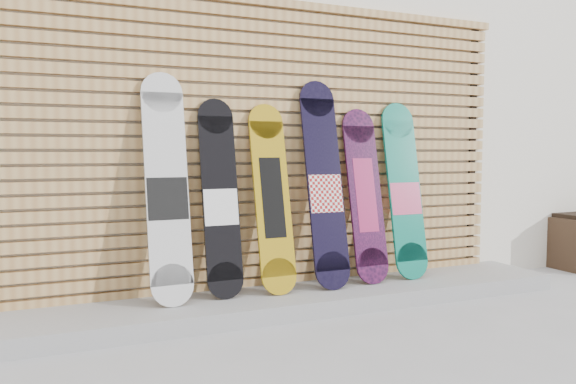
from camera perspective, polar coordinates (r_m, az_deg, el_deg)
name	(u,v)px	position (r m, az deg, el deg)	size (l,w,h in m)	color
ground	(344,334)	(3.66, 5.68, -14.18)	(80.00, 80.00, 0.00)	#9B9B9E
building	(240,98)	(6.92, -4.89, 9.53)	(12.00, 5.00, 3.60)	white
concrete_step	(280,301)	(4.16, -0.80, -11.01)	(4.60, 0.70, 0.12)	gray
slat_wall	(265,144)	(4.29, -2.32, 4.93)	(4.26, 0.08, 2.29)	#B2834A
snowboard_0	(167,189)	(3.88, -12.19, 0.32)	(0.29, 0.34, 1.58)	silver
snowboard_1	(220,199)	(4.01, -6.90, -0.68)	(0.26, 0.29, 1.41)	black
snowboard_2	(272,198)	(4.11, -1.62, -0.57)	(0.27, 0.34, 1.39)	#AC8712
snowboard_3	(325,185)	(4.27, 3.74, 0.74)	(0.29, 0.36, 1.58)	black
snowboard_4	(365,195)	(4.48, 7.84, -0.30)	(0.28, 0.32, 1.37)	black
snowboard_5	(405,191)	(4.68, 11.76, 0.09)	(0.30, 0.31, 1.43)	#0B725D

